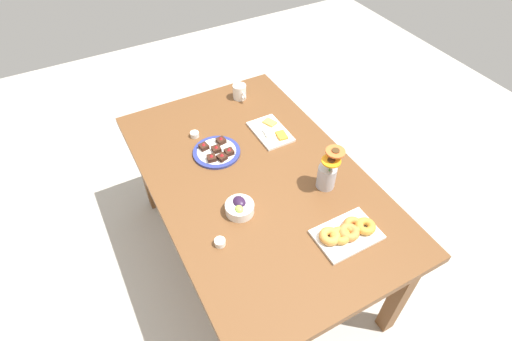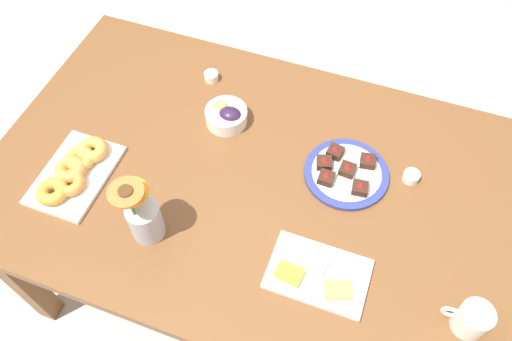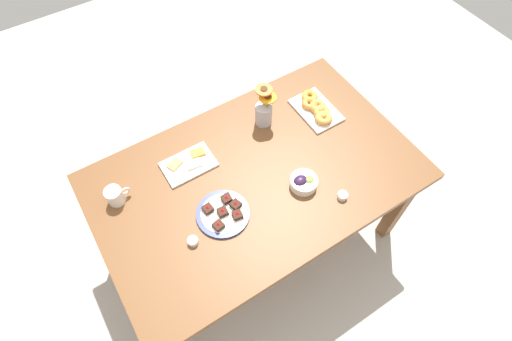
% 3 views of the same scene
% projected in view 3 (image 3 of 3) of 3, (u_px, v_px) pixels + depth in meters
% --- Properties ---
extents(ground_plane, '(6.00, 6.00, 0.00)m').
position_uv_depth(ground_plane, '(256.00, 235.00, 2.61)').
color(ground_plane, '#B7B2A8').
extents(dining_table, '(1.60, 1.00, 0.74)m').
position_uv_depth(dining_table, '(256.00, 184.00, 2.06)').
color(dining_table, brown).
rests_on(dining_table, ground_plane).
extents(coffee_mug, '(0.12, 0.08, 0.09)m').
position_uv_depth(coffee_mug, '(115.00, 196.00, 1.87)').
color(coffee_mug, white).
rests_on(coffee_mug, dining_table).
extents(grape_bowl, '(0.13, 0.13, 0.07)m').
position_uv_depth(grape_bowl, '(303.00, 182.00, 1.93)').
color(grape_bowl, white).
rests_on(grape_bowl, dining_table).
extents(cheese_platter, '(0.26, 0.17, 0.03)m').
position_uv_depth(cheese_platter, '(189.00, 164.00, 2.01)').
color(cheese_platter, white).
rests_on(cheese_platter, dining_table).
extents(croissant_platter, '(0.19, 0.28, 0.05)m').
position_uv_depth(croissant_platter, '(316.00, 108.00, 2.19)').
color(croissant_platter, white).
rests_on(croissant_platter, dining_table).
extents(jam_cup_honey, '(0.05, 0.05, 0.03)m').
position_uv_depth(jam_cup_honey, '(343.00, 196.00, 1.90)').
color(jam_cup_honey, white).
rests_on(jam_cup_honey, dining_table).
extents(jam_cup_berry, '(0.05, 0.05, 0.03)m').
position_uv_depth(jam_cup_berry, '(193.00, 241.00, 1.78)').
color(jam_cup_berry, white).
rests_on(jam_cup_berry, dining_table).
extents(dessert_plate, '(0.25, 0.25, 0.05)m').
position_uv_depth(dessert_plate, '(223.00, 213.00, 1.86)').
color(dessert_plate, navy).
rests_on(dessert_plate, dining_table).
extents(flower_vase, '(0.11, 0.11, 0.24)m').
position_uv_depth(flower_vase, '(264.00, 112.00, 2.10)').
color(flower_vase, '#B2B2BC').
rests_on(flower_vase, dining_table).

